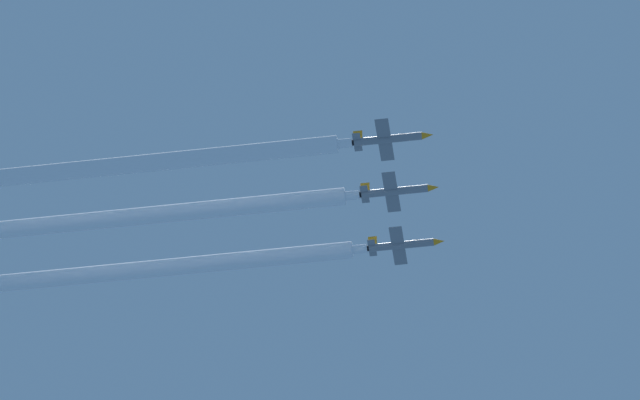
# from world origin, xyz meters

# --- Properties ---
(jet_far_left) EXTENTS (8.39, 12.22, 2.94)m
(jet_far_left) POSITION_xyz_m (-11.51, 0.10, 235.90)
(jet_far_left) COLOR slate
(jet_inner_left) EXTENTS (8.39, 12.22, 2.94)m
(jet_inner_left) POSITION_xyz_m (0.35, 0.42, 235.78)
(jet_inner_left) COLOR slate
(jet_center) EXTENTS (8.39, 12.22, 2.94)m
(jet_center) POSITION_xyz_m (11.00, 0.66, 236.01)
(jet_center) COLOR slate
(smoke_trail_far_left) EXTENTS (2.65, 61.42, 2.65)m
(smoke_trail_far_left) POSITION_xyz_m (-11.51, -36.18, 235.87)
(smoke_trail_far_left) COLOR white
(smoke_trail_inner_left) EXTENTS (2.65, 57.44, 2.65)m
(smoke_trail_inner_left) POSITION_xyz_m (0.35, -33.88, 235.75)
(smoke_trail_inner_left) COLOR white
(smoke_trail_center) EXTENTS (2.65, 57.54, 2.65)m
(smoke_trail_center) POSITION_xyz_m (11.00, -33.69, 235.98)
(smoke_trail_center) COLOR white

